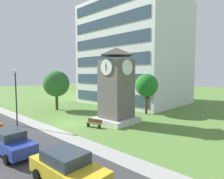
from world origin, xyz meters
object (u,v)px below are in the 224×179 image
(street_lamp, at_px, (16,91))
(parked_car_yellow, at_px, (67,167))
(tree_streetside, at_px, (119,87))
(tree_near_tower, at_px, (146,86))
(clock_tower, at_px, (116,90))
(parked_car_blue, at_px, (11,142))
(park_bench, at_px, (94,123))
(tree_by_building, at_px, (56,84))

(street_lamp, xyz_separation_m, parked_car_yellow, (13.54, -2.45, -2.94))
(tree_streetside, relative_size, tree_near_tower, 0.88)
(clock_tower, xyz_separation_m, parked_car_blue, (0.50, -11.66, -2.95))
(street_lamp, distance_m, parked_car_blue, 8.59)
(park_bench, bearing_deg, tree_by_building, 167.83)
(tree_streetside, height_order, tree_near_tower, tree_near_tower)
(clock_tower, relative_size, park_bench, 4.65)
(street_lamp, height_order, parked_car_blue, street_lamp)
(clock_tower, bearing_deg, street_lamp, -129.12)
(tree_streetside, distance_m, parked_car_blue, 22.30)
(tree_streetside, bearing_deg, parked_car_yellow, -54.89)
(street_lamp, xyz_separation_m, tree_streetside, (-0.52, 17.54, -0.33))
(clock_tower, bearing_deg, park_bench, -95.42)
(tree_by_building, bearing_deg, parked_car_yellow, -28.91)
(parked_car_yellow, bearing_deg, clock_tower, 121.01)
(street_lamp, bearing_deg, parked_car_yellow, -10.24)
(clock_tower, distance_m, tree_by_building, 12.24)
(tree_streetside, bearing_deg, street_lamp, -88.32)
(tree_by_building, xyz_separation_m, parked_car_blue, (12.73, -11.08, -3.27))
(parked_car_blue, xyz_separation_m, parked_car_yellow, (6.09, 0.69, 0.00))
(parked_car_yellow, bearing_deg, street_lamp, 169.76)
(parked_car_blue, relative_size, parked_car_yellow, 1.03)
(tree_streetside, xyz_separation_m, parked_car_yellow, (14.05, -19.99, -2.61))
(park_bench, xyz_separation_m, parked_car_yellow, (6.90, -7.82, 0.40))
(parked_car_yellow, bearing_deg, parked_car_blue, -173.59)
(street_lamp, bearing_deg, parked_car_blue, -22.82)
(park_bench, bearing_deg, clock_tower, 84.58)
(clock_tower, height_order, street_lamp, clock_tower)
(park_bench, xyz_separation_m, tree_by_building, (-11.92, 2.57, 3.67))
(clock_tower, distance_m, park_bench, 4.61)
(tree_streetside, relative_size, tree_by_building, 0.81)
(clock_tower, xyz_separation_m, street_lamp, (-6.94, -8.53, -0.01))
(tree_near_tower, relative_size, parked_car_yellow, 1.22)
(clock_tower, distance_m, parked_car_blue, 12.04)
(park_bench, height_order, street_lamp, street_lamp)
(park_bench, bearing_deg, parked_car_blue, -84.61)
(park_bench, bearing_deg, parked_car_yellow, -48.59)
(tree_by_building, height_order, parked_car_blue, tree_by_building)
(park_bench, height_order, tree_by_building, tree_by_building)
(park_bench, distance_m, tree_by_building, 12.74)
(tree_streetside, distance_m, tree_near_tower, 7.68)
(street_lamp, distance_m, parked_car_yellow, 14.07)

